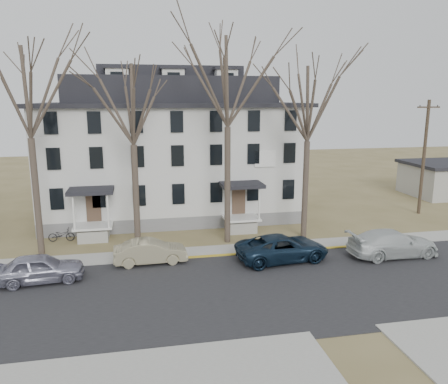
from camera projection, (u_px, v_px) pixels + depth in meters
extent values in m
plane|color=olive|center=(248.00, 310.00, 20.28)|extent=(120.00, 120.00, 0.00)
cube|color=#27272A|center=(239.00, 291.00, 22.19)|extent=(120.00, 10.00, 0.04)
cube|color=#A09F97|center=(218.00, 252.00, 27.95)|extent=(120.00, 2.00, 0.08)
cube|color=gold|center=(297.00, 251.00, 28.03)|extent=(14.00, 0.25, 0.06)
cube|color=slate|center=(174.00, 208.00, 37.06)|extent=(20.00, 10.00, 1.00)
cube|color=silver|center=(172.00, 155.00, 36.11)|extent=(20.00, 10.00, 8.00)
cube|color=black|center=(171.00, 105.00, 35.24)|extent=(20.80, 10.80, 0.30)
cube|color=black|center=(171.00, 90.00, 35.00)|extent=(16.00, 7.00, 2.00)
cube|color=black|center=(170.00, 72.00, 34.70)|extent=(11.00, 4.50, 0.80)
cube|color=white|center=(93.00, 226.00, 30.11)|extent=(2.60, 2.00, 0.16)
cube|color=white|center=(241.00, 218.00, 32.08)|extent=(2.60, 2.00, 0.16)
cube|color=white|center=(265.00, 159.00, 32.41)|extent=(1.60, 0.08, 1.20)
cylinder|color=#473B31|center=(37.00, 197.00, 26.83)|extent=(0.40, 0.40, 7.28)
cylinder|color=#473B31|center=(136.00, 197.00, 28.02)|extent=(0.40, 0.40, 6.76)
cylinder|color=#473B31|center=(227.00, 186.00, 29.04)|extent=(0.40, 0.40, 7.80)
cylinder|color=#473B31|center=(305.00, 190.00, 30.18)|extent=(0.40, 0.40, 6.76)
cylinder|color=#3D3023|center=(424.00, 158.00, 36.18)|extent=(0.28, 0.28, 9.50)
cube|color=#3D3023|center=(429.00, 107.00, 35.30)|extent=(2.00, 0.12, 0.12)
imported|color=#9090A5|center=(40.00, 269.00, 23.11)|extent=(4.65, 2.22, 1.53)
imported|color=#9B9270|center=(150.00, 252.00, 25.80)|extent=(4.34, 1.65, 1.41)
imported|color=#122335|center=(282.00, 248.00, 26.23)|extent=(5.82, 3.14, 1.55)
imported|color=silver|center=(393.00, 244.00, 26.93)|extent=(5.68, 2.41, 1.63)
imported|color=black|center=(61.00, 235.00, 29.76)|extent=(1.75, 0.65, 0.91)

